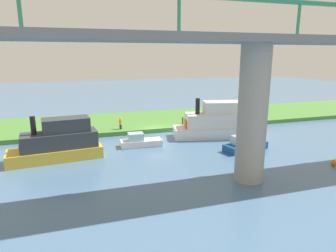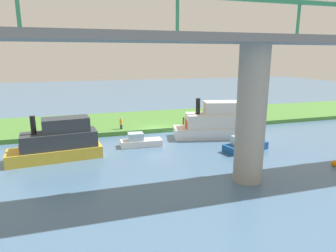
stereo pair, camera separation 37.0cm
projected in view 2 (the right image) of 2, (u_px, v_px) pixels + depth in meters
ground_plane at (158, 133)px, 35.53m from camera, size 160.00×160.00×0.00m
grassy_bank at (146, 121)px, 41.06m from camera, size 80.00×12.00×0.50m
bridge_pylon at (251, 115)px, 20.96m from camera, size 2.10×2.10×9.81m
bridge_span at (256, 35)px, 19.73m from camera, size 68.31×4.30×3.25m
person_on_bank at (121, 123)px, 35.23m from camera, size 0.51×0.51×1.39m
mooring_post at (183, 121)px, 37.50m from camera, size 0.20×0.20×0.93m
motorboat_white at (58, 143)px, 26.34m from camera, size 8.14×3.43×4.04m
motorboat_red at (216, 123)px, 33.32m from camera, size 9.13×4.78×4.45m
houseboat_blue at (244, 145)px, 28.80m from camera, size 4.82×2.64×1.52m
pontoon_yellow at (140, 141)px, 30.28m from camera, size 4.29×1.73×1.40m
marker_buoy at (334, 163)px, 24.77m from camera, size 0.50×0.50×0.50m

